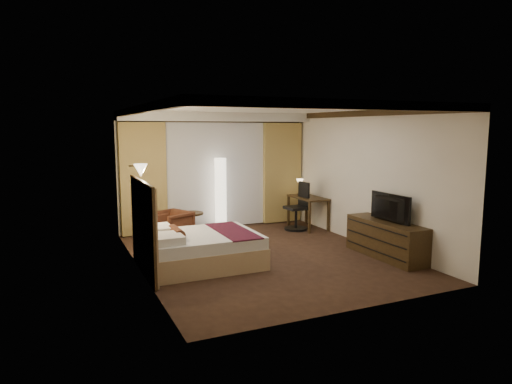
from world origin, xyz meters
name	(u,v)px	position (x,y,z in m)	size (l,w,h in m)	color
floor	(265,256)	(0.00, 0.00, 0.00)	(4.50, 5.50, 0.01)	black
ceiling	(265,108)	(0.00, 0.00, 2.70)	(4.50, 5.50, 0.01)	white
back_wall	(215,171)	(0.00, 2.75, 1.35)	(4.50, 0.02, 2.70)	beige
left_wall	(139,191)	(-2.25, 0.00, 1.35)	(0.02, 5.50, 2.70)	beige
right_wall	(366,178)	(2.25, 0.00, 1.35)	(0.02, 5.50, 2.70)	beige
crown_molding	(265,112)	(0.00, 0.00, 2.64)	(4.50, 5.50, 0.12)	black
soffit	(218,117)	(0.00, 2.50, 2.60)	(4.50, 0.50, 0.20)	white
curtain_sheer	(216,175)	(0.00, 2.67, 1.25)	(2.48, 0.04, 2.45)	silver
curtain_left_drape	(143,179)	(-1.70, 2.61, 1.25)	(1.00, 0.14, 2.45)	tan
curtain_right_drape	(282,173)	(1.70, 2.61, 1.25)	(1.00, 0.14, 2.45)	tan
wall_sconce	(141,170)	(-2.09, 0.68, 1.62)	(0.24, 0.24, 0.24)	white
bed	(202,250)	(-1.24, -0.06, 0.28)	(1.91, 1.49, 0.56)	white
headboard	(144,228)	(-2.20, -0.06, 0.75)	(0.12, 1.79, 1.50)	tan
armchair	(171,225)	(-1.32, 1.75, 0.36)	(0.70, 0.65, 0.72)	#441F14
side_table	(192,225)	(-0.83, 1.93, 0.28)	(0.51, 0.51, 0.56)	black
floor_lamp	(221,194)	(0.00, 2.39, 0.84)	(0.35, 0.35, 1.69)	white
desk	(308,212)	(1.95, 1.75, 0.38)	(0.55, 1.09, 0.75)	black
desk_lamp	(300,188)	(1.95, 2.15, 0.92)	(0.18, 0.18, 0.34)	#FFD899
office_chair	(296,206)	(1.60, 1.70, 0.56)	(0.54, 0.54, 1.12)	black
dresser	(386,239)	(2.00, -0.95, 0.34)	(0.50, 1.73, 0.67)	black
television	(386,206)	(1.97, -0.95, 0.96)	(1.00, 0.58, 0.13)	black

